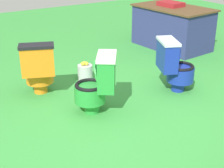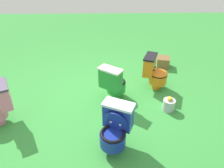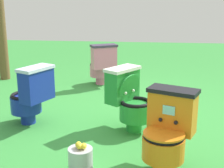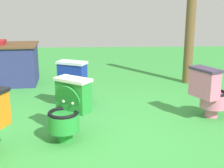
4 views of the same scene
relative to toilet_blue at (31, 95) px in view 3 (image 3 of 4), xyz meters
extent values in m
plane|color=green|center=(0.40, -1.13, -0.37)|extent=(14.00, 14.00, 0.00)
cylinder|color=#192D9E|center=(0.03, 0.07, -0.30)|extent=(0.24, 0.24, 0.14)
cylinder|color=#192D9E|center=(0.04, 0.08, -0.13)|extent=(0.49, 0.49, 0.20)
torus|color=black|center=(0.04, 0.08, -0.02)|extent=(0.47, 0.47, 0.04)
cylinder|color=silver|center=(0.04, 0.08, -0.07)|extent=(0.32, 0.32, 0.01)
cube|color=#192D9E|center=(-0.04, -0.10, 0.13)|extent=(0.45, 0.34, 0.37)
cube|color=silver|center=(-0.04, -0.10, 0.33)|extent=(0.48, 0.38, 0.04)
cube|color=#8CE0E5|center=(0.00, -0.01, 0.18)|extent=(0.10, 0.05, 0.08)
cylinder|color=#192D9E|center=(0.00, -0.01, 0.12)|extent=(0.36, 0.23, 0.35)
sphere|color=silver|center=(-0.06, 0.03, 0.08)|extent=(0.04, 0.04, 0.04)
sphere|color=silver|center=(0.06, -0.03, 0.08)|extent=(0.04, 0.04, 0.04)
cylinder|color=green|center=(-0.06, -1.24, -0.30)|extent=(0.25, 0.25, 0.14)
cylinder|color=green|center=(-0.07, -1.26, -0.13)|extent=(0.52, 0.52, 0.20)
torus|color=black|center=(-0.07, -1.26, -0.02)|extent=(0.49, 0.49, 0.04)
cylinder|color=white|center=(-0.07, -1.26, -0.07)|extent=(0.33, 0.33, 0.01)
cube|color=green|center=(0.04, -1.09, 0.13)|extent=(0.44, 0.39, 0.37)
cube|color=white|center=(0.04, -1.09, 0.33)|extent=(0.48, 0.43, 0.04)
cube|color=#8CE0E5|center=(-0.01, -1.18, 0.18)|extent=(0.09, 0.07, 0.08)
cylinder|color=green|center=(-0.01, -1.18, 0.12)|extent=(0.34, 0.28, 0.35)
sphere|color=white|center=(0.04, -1.22, 0.08)|extent=(0.04, 0.04, 0.04)
sphere|color=white|center=(-0.07, -1.14, 0.08)|extent=(0.04, 0.04, 0.04)
cylinder|color=orange|center=(-0.94, -1.54, -0.30)|extent=(0.23, 0.23, 0.14)
cylinder|color=orange|center=(-0.96, -1.54, -0.13)|extent=(0.48, 0.48, 0.20)
torus|color=black|center=(-0.96, -1.54, -0.02)|extent=(0.46, 0.46, 0.04)
cylinder|color=black|center=(-0.96, -1.54, -0.07)|extent=(0.31, 0.31, 0.01)
cube|color=orange|center=(-0.77, -1.61, 0.13)|extent=(0.33, 0.45, 0.37)
cube|color=black|center=(-0.77, -1.61, 0.33)|extent=(0.36, 0.48, 0.04)
cube|color=#8CE0E5|center=(-0.86, -1.57, 0.18)|extent=(0.05, 0.10, 0.08)
cylinder|color=orange|center=(-0.96, -1.54, 0.00)|extent=(0.47, 0.47, 0.02)
sphere|color=black|center=(-0.90, -1.64, 0.08)|extent=(0.04, 0.04, 0.04)
sphere|color=black|center=(-0.84, -1.51, 0.08)|extent=(0.04, 0.04, 0.04)
cylinder|color=pink|center=(1.94, -0.55, -0.30)|extent=(0.24, 0.24, 0.14)
cylinder|color=pink|center=(1.96, -0.54, -0.13)|extent=(0.50, 0.50, 0.20)
torus|color=black|center=(1.96, -0.54, -0.02)|extent=(0.48, 0.48, 0.04)
cylinder|color=#3F334C|center=(1.96, -0.54, -0.07)|extent=(0.32, 0.32, 0.01)
cube|color=pink|center=(1.78, -0.63, 0.13)|extent=(0.36, 0.45, 0.37)
cube|color=#3F334C|center=(1.78, -0.63, 0.33)|extent=(0.39, 0.48, 0.04)
cube|color=#8CE0E5|center=(1.87, -0.59, 0.18)|extent=(0.06, 0.10, 0.08)
cylinder|color=pink|center=(1.87, -0.59, 0.12)|extent=(0.24, 0.35, 0.35)
sphere|color=#3F334C|center=(1.84, -0.52, 0.08)|extent=(0.04, 0.04, 0.04)
sphere|color=#3F334C|center=(1.91, -0.65, 0.08)|extent=(0.04, 0.04, 0.04)
cylinder|color=brown|center=(2.09, 1.30, 0.75)|extent=(0.18, 0.18, 2.25)
cylinder|color=#B7B7BF|center=(-1.01, -0.81, -0.26)|extent=(0.22, 0.22, 0.22)
ellipsoid|color=yellow|center=(-1.02, -0.81, -0.12)|extent=(0.07, 0.05, 0.05)
ellipsoid|color=yellow|center=(-1.02, -0.85, -0.12)|extent=(0.07, 0.05, 0.05)
ellipsoid|color=yellow|center=(-1.00, -0.79, -0.12)|extent=(0.07, 0.05, 0.05)
camera|label=1|loc=(3.13, -3.00, 1.56)|focal=54.30mm
camera|label=2|loc=(0.11, 2.06, 2.05)|focal=32.55mm
camera|label=3|loc=(-3.54, -1.39, 1.14)|focal=51.75mm
camera|label=4|loc=(0.34, -4.75, 1.29)|focal=51.36mm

